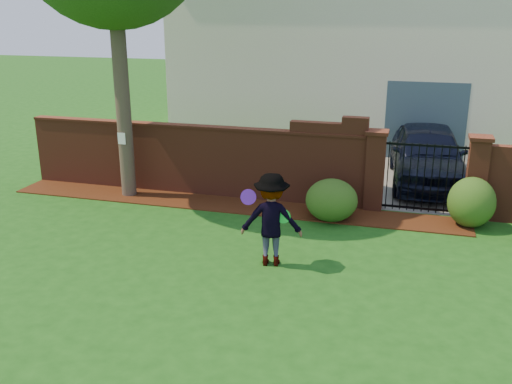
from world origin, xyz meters
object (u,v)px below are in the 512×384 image
(frisbee_green, at_px, (284,216))
(frisbee_purple, at_px, (248,197))
(man, at_px, (271,220))
(car, at_px, (428,157))

(frisbee_green, bearing_deg, frisbee_purple, -170.23)
(man, distance_m, frisbee_green, 0.27)
(car, bearing_deg, frisbee_green, -117.84)
(frisbee_purple, bearing_deg, car, 62.04)
(frisbee_purple, distance_m, frisbee_green, 0.71)
(car, height_order, frisbee_purple, car)
(frisbee_purple, xyz_separation_m, frisbee_green, (0.62, 0.11, -0.34))
(man, relative_size, frisbee_green, 6.75)
(man, bearing_deg, car, -124.70)
(car, xyz_separation_m, man, (-2.78, -5.81, 0.08))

